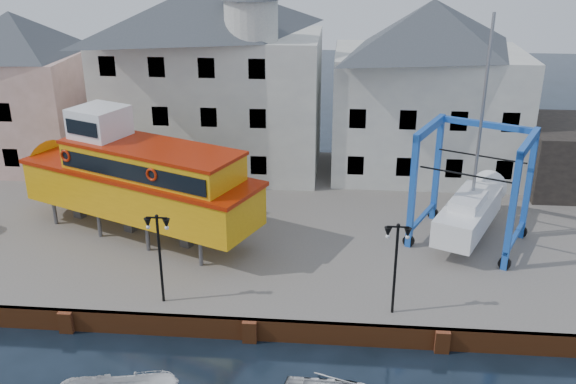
{
  "coord_description": "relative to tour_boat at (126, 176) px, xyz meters",
  "views": [
    {
      "loc": [
        3.62,
        -22.53,
        16.29
      ],
      "look_at": [
        1.0,
        7.0,
        4.0
      ],
      "focal_mm": 40.0,
      "sensor_mm": 36.0,
      "label": 1
    }
  ],
  "objects": [
    {
      "name": "building_white_right",
      "position": [
        16.64,
        11.01,
        2.44
      ],
      "size": [
        12.0,
        8.0,
        11.2
      ],
      "color": "#BCBBB6",
      "rests_on": "hardstanding"
    },
    {
      "name": "building_white_main",
      "position": [
        2.77,
        10.41,
        3.18
      ],
      "size": [
        14.0,
        8.3,
        14.0
      ],
      "color": "#BCBBB6",
      "rests_on": "hardstanding"
    },
    {
      "name": "tour_boat",
      "position": [
        0.0,
        0.0,
        0.0
      ],
      "size": [
        15.57,
        9.52,
        6.7
      ],
      "rotation": [
        0.0,
        0.0,
        -0.41
      ],
      "color": "#59595E",
      "rests_on": "hardstanding"
    },
    {
      "name": "building_pink",
      "position": [
        -10.36,
        10.01,
        1.99
      ],
      "size": [
        8.0,
        7.0,
        10.3
      ],
      "color": "tan",
      "rests_on": "hardstanding"
    },
    {
      "name": "lamp_post_right",
      "position": [
        13.64,
        -6.78,
        0.01
      ],
      "size": [
        1.12,
        0.32,
        4.2
      ],
      "color": "black",
      "rests_on": "hardstanding"
    },
    {
      "name": "quay_wall",
      "position": [
        7.64,
        -7.88,
        -3.66
      ],
      "size": [
        44.0,
        0.47,
        1.0
      ],
      "color": "brown",
      "rests_on": "ground"
    },
    {
      "name": "ground",
      "position": [
        7.64,
        -7.98,
        -4.16
      ],
      "size": [
        140.0,
        140.0,
        0.0
      ],
      "primitive_type": "plane",
      "color": "black",
      "rests_on": "ground"
    },
    {
      "name": "hardstanding",
      "position": [
        7.64,
        3.02,
        -3.66
      ],
      "size": [
        44.0,
        22.0,
        1.0
      ],
      "primitive_type": "cube",
      "color": "#67615C",
      "rests_on": "ground"
    },
    {
      "name": "travel_lift",
      "position": [
        18.17,
        0.94,
        -1.2
      ],
      "size": [
        6.7,
        7.83,
        11.65
      ],
      "rotation": [
        0.0,
        0.0,
        -0.43
      ],
      "color": "#1C52A1",
      "rests_on": "hardstanding"
    },
    {
      "name": "lamp_post_left",
      "position": [
        3.64,
        -6.78,
        0.01
      ],
      "size": [
        1.12,
        0.32,
        4.2
      ],
      "color": "black",
      "rests_on": "hardstanding"
    }
  ]
}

